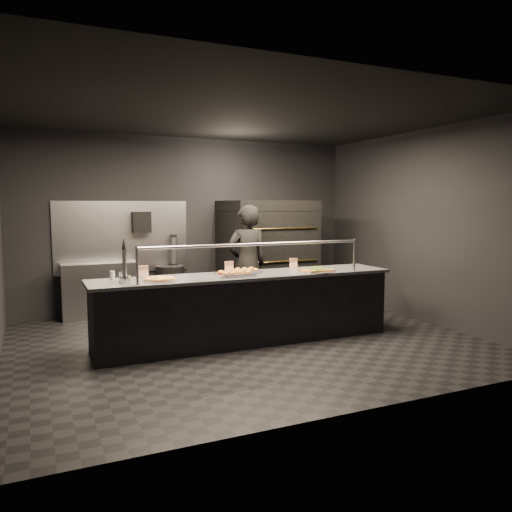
% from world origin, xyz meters
% --- Properties ---
extents(room, '(6.04, 6.00, 3.00)m').
position_xyz_m(room, '(-0.02, 0.05, 1.50)').
color(room, black).
rests_on(room, ground).
extents(service_counter, '(4.10, 0.78, 1.37)m').
position_xyz_m(service_counter, '(0.00, -0.00, 0.46)').
color(service_counter, black).
rests_on(service_counter, ground).
extents(pizza_oven, '(1.50, 1.23, 1.91)m').
position_xyz_m(pizza_oven, '(1.20, 1.90, 0.97)').
color(pizza_oven, black).
rests_on(pizza_oven, ground).
extents(prep_shelf, '(1.20, 0.35, 0.90)m').
position_xyz_m(prep_shelf, '(-1.60, 2.32, 0.45)').
color(prep_shelf, '#99999E').
rests_on(prep_shelf, ground).
extents(towel_dispenser, '(0.30, 0.20, 0.35)m').
position_xyz_m(towel_dispenser, '(-0.90, 2.39, 1.55)').
color(towel_dispenser, black).
rests_on(towel_dispenser, room).
extents(fire_extinguisher, '(0.14, 0.14, 0.51)m').
position_xyz_m(fire_extinguisher, '(-0.35, 2.40, 1.06)').
color(fire_extinguisher, '#B2B2B7').
rests_on(fire_extinguisher, room).
extents(beer_tap, '(0.14, 0.20, 0.53)m').
position_xyz_m(beer_tap, '(-1.60, -0.04, 1.07)').
color(beer_tap, silver).
rests_on(beer_tap, service_counter).
extents(round_pizza, '(0.43, 0.43, 0.03)m').
position_xyz_m(round_pizza, '(-1.18, -0.06, 0.94)').
color(round_pizza, silver).
rests_on(round_pizza, service_counter).
extents(slider_tray_a, '(0.50, 0.39, 0.07)m').
position_xyz_m(slider_tray_a, '(-0.21, -0.08, 0.95)').
color(slider_tray_a, silver).
rests_on(slider_tray_a, service_counter).
extents(slider_tray_b, '(0.48, 0.38, 0.07)m').
position_xyz_m(slider_tray_b, '(-0.00, 0.12, 0.95)').
color(slider_tray_b, silver).
rests_on(slider_tray_b, service_counter).
extents(square_pizza, '(0.49, 0.49, 0.05)m').
position_xyz_m(square_pizza, '(0.98, -0.15, 0.94)').
color(square_pizza, silver).
rests_on(square_pizza, service_counter).
extents(condiment_jar, '(0.16, 0.06, 0.10)m').
position_xyz_m(condiment_jar, '(-1.67, 0.27, 0.97)').
color(condiment_jar, silver).
rests_on(condiment_jar, service_counter).
extents(tent_cards, '(2.28, 0.04, 0.15)m').
position_xyz_m(tent_cards, '(-0.20, 0.28, 1.00)').
color(tent_cards, white).
rests_on(tent_cards, service_counter).
extents(trash_bin, '(0.48, 0.48, 0.81)m').
position_xyz_m(trash_bin, '(-0.47, 2.22, 0.40)').
color(trash_bin, black).
rests_on(trash_bin, ground).
extents(worker, '(0.67, 0.44, 1.83)m').
position_xyz_m(worker, '(0.46, 1.06, 0.92)').
color(worker, black).
rests_on(worker, ground).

